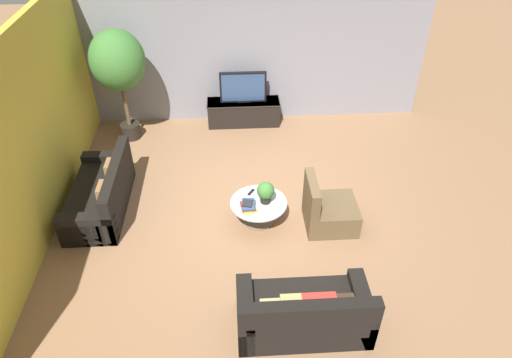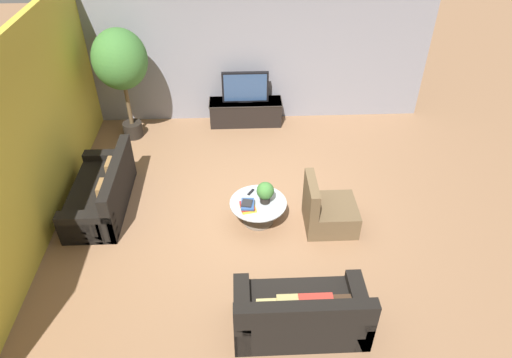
{
  "view_description": "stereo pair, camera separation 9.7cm",
  "coord_description": "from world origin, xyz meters",
  "px_view_note": "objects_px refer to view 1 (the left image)",
  "views": [
    {
      "loc": [
        -0.34,
        -5.65,
        5.03
      ],
      "look_at": [
        0.02,
        0.2,
        0.55
      ],
      "focal_mm": 32.0,
      "sensor_mm": 36.0,
      "label": 1
    },
    {
      "loc": [
        -0.24,
        -5.66,
        5.03
      ],
      "look_at": [
        0.02,
        0.2,
        0.55
      ],
      "focal_mm": 32.0,
      "sensor_mm": 36.0,
      "label": 2
    }
  ],
  "objects_px": {
    "couch_near_entry": "(304,313)",
    "coffee_table": "(259,208)",
    "potted_plant_tabletop": "(266,192)",
    "armchair_wicker": "(328,211)",
    "potted_palm_tall": "(118,63)",
    "couch_by_wall": "(102,194)",
    "media_console": "(244,112)",
    "television": "(243,87)"
  },
  "relations": [
    {
      "from": "television",
      "to": "couch_near_entry",
      "type": "relative_size",
      "value": 0.58
    },
    {
      "from": "coffee_table",
      "to": "potted_palm_tall",
      "type": "relative_size",
      "value": 0.4
    },
    {
      "from": "couch_by_wall",
      "to": "potted_plant_tabletop",
      "type": "xyz_separation_m",
      "value": [
        2.67,
        -0.47,
        0.31
      ]
    },
    {
      "from": "armchair_wicker",
      "to": "potted_palm_tall",
      "type": "relative_size",
      "value": 0.38
    },
    {
      "from": "potted_palm_tall",
      "to": "potted_plant_tabletop",
      "type": "relative_size",
      "value": 6.18
    },
    {
      "from": "coffee_table",
      "to": "potted_plant_tabletop",
      "type": "height_order",
      "value": "potted_plant_tabletop"
    },
    {
      "from": "media_console",
      "to": "couch_by_wall",
      "type": "xyz_separation_m",
      "value": [
        -2.44,
        -2.65,
        0.01
      ]
    },
    {
      "from": "couch_by_wall",
      "to": "armchair_wicker",
      "type": "xyz_separation_m",
      "value": [
        3.64,
        -0.62,
        -0.01
      ]
    },
    {
      "from": "couch_near_entry",
      "to": "coffee_table",
      "type": "bearing_deg",
      "value": -78.14
    },
    {
      "from": "couch_by_wall",
      "to": "potted_palm_tall",
      "type": "xyz_separation_m",
      "value": [
        0.11,
        2.23,
        1.33
      ]
    },
    {
      "from": "media_console",
      "to": "couch_near_entry",
      "type": "relative_size",
      "value": 0.93
    },
    {
      "from": "couch_by_wall",
      "to": "armchair_wicker",
      "type": "height_order",
      "value": "armchair_wicker"
    },
    {
      "from": "coffee_table",
      "to": "potted_plant_tabletop",
      "type": "relative_size",
      "value": 2.48
    },
    {
      "from": "couch_near_entry",
      "to": "armchair_wicker",
      "type": "xyz_separation_m",
      "value": [
        0.65,
        1.9,
        -0.02
      ]
    },
    {
      "from": "media_console",
      "to": "television",
      "type": "bearing_deg",
      "value": -90.0
    },
    {
      "from": "couch_near_entry",
      "to": "armchair_wicker",
      "type": "bearing_deg",
      "value": -108.99
    },
    {
      "from": "television",
      "to": "potted_plant_tabletop",
      "type": "xyz_separation_m",
      "value": [
        0.23,
        -3.12,
        -0.26
      ]
    },
    {
      "from": "armchair_wicker",
      "to": "potted_plant_tabletop",
      "type": "bearing_deg",
      "value": 81.34
    },
    {
      "from": "couch_near_entry",
      "to": "media_console",
      "type": "bearing_deg",
      "value": -83.99
    },
    {
      "from": "potted_plant_tabletop",
      "to": "armchair_wicker",
      "type": "bearing_deg",
      "value": -8.66
    },
    {
      "from": "media_console",
      "to": "potted_plant_tabletop",
      "type": "relative_size",
      "value": 4.22
    },
    {
      "from": "media_console",
      "to": "armchair_wicker",
      "type": "height_order",
      "value": "armchair_wicker"
    },
    {
      "from": "media_console",
      "to": "couch_by_wall",
      "type": "bearing_deg",
      "value": -132.65
    },
    {
      "from": "media_console",
      "to": "television",
      "type": "xyz_separation_m",
      "value": [
        0.0,
        -0.0,
        0.57
      ]
    },
    {
      "from": "media_console",
      "to": "television",
      "type": "relative_size",
      "value": 1.6
    },
    {
      "from": "media_console",
      "to": "couch_near_entry",
      "type": "xyz_separation_m",
      "value": [
        0.54,
        -5.17,
        0.02
      ]
    },
    {
      "from": "potted_palm_tall",
      "to": "couch_by_wall",
      "type": "bearing_deg",
      "value": -92.79
    },
    {
      "from": "television",
      "to": "armchair_wicker",
      "type": "relative_size",
      "value": 1.12
    },
    {
      "from": "coffee_table",
      "to": "potted_palm_tall",
      "type": "bearing_deg",
      "value": 132.1
    },
    {
      "from": "television",
      "to": "couch_by_wall",
      "type": "bearing_deg",
      "value": -132.67
    },
    {
      "from": "media_console",
      "to": "potted_palm_tall",
      "type": "height_order",
      "value": "potted_palm_tall"
    },
    {
      "from": "media_console",
      "to": "armchair_wicker",
      "type": "bearing_deg",
      "value": -69.84
    },
    {
      "from": "couch_near_entry",
      "to": "potted_plant_tabletop",
      "type": "distance_m",
      "value": 2.1
    },
    {
      "from": "television",
      "to": "couch_by_wall",
      "type": "relative_size",
      "value": 0.52
    },
    {
      "from": "television",
      "to": "armchair_wicker",
      "type": "xyz_separation_m",
      "value": [
        1.2,
        -3.27,
        -0.57
      ]
    },
    {
      "from": "television",
      "to": "potted_plant_tabletop",
      "type": "distance_m",
      "value": 3.14
    },
    {
      "from": "armchair_wicker",
      "to": "potted_palm_tall",
      "type": "bearing_deg",
      "value": 51.14
    },
    {
      "from": "armchair_wicker",
      "to": "potted_plant_tabletop",
      "type": "xyz_separation_m",
      "value": [
        -0.97,
        0.15,
        0.32
      ]
    },
    {
      "from": "coffee_table",
      "to": "potted_palm_tall",
      "type": "xyz_separation_m",
      "value": [
        -2.45,
        2.71,
        1.34
      ]
    },
    {
      "from": "couch_by_wall",
      "to": "potted_palm_tall",
      "type": "relative_size",
      "value": 0.82
    },
    {
      "from": "coffee_table",
      "to": "potted_palm_tall",
      "type": "distance_m",
      "value": 3.89
    },
    {
      "from": "media_console",
      "to": "couch_near_entry",
      "type": "height_order",
      "value": "couch_near_entry"
    }
  ]
}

